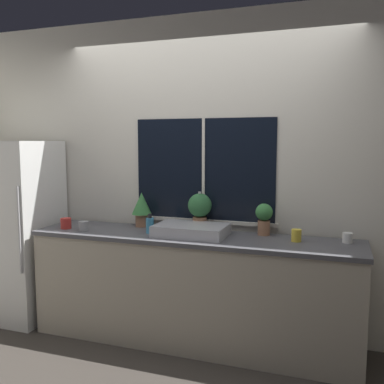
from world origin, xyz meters
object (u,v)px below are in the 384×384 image
(sink, at_px, (192,230))
(mug_grey, at_px, (84,226))
(mug_yellow, at_px, (296,235))
(mug_red, at_px, (66,223))
(potted_plant_center, at_px, (200,208))
(soap_bottle, at_px, (150,225))
(potted_plant_left, at_px, (142,207))
(refrigerator, at_px, (16,230))
(mug_white, at_px, (348,238))
(potted_plant_right, at_px, (264,217))

(sink, relative_size, mug_grey, 6.93)
(mug_yellow, distance_m, mug_red, 1.93)
(potted_plant_center, relative_size, soap_bottle, 1.97)
(potted_plant_left, height_order, soap_bottle, potted_plant_left)
(sink, bearing_deg, refrigerator, -179.78)
(soap_bottle, xyz_separation_m, mug_grey, (-0.57, -0.09, -0.03))
(soap_bottle, bearing_deg, potted_plant_left, 128.56)
(mug_white, bearing_deg, refrigerator, -176.99)
(potted_plant_left, bearing_deg, mug_grey, -139.90)
(mug_yellow, relative_size, mug_grey, 1.13)
(mug_white, relative_size, mug_red, 0.84)
(mug_grey, bearing_deg, soap_bottle, 9.01)
(sink, distance_m, mug_grey, 0.94)
(sink, bearing_deg, mug_red, -175.48)
(potted_plant_center, relative_size, mug_yellow, 3.43)
(sink, relative_size, mug_red, 6.24)
(potted_plant_center, bearing_deg, sink, -88.78)
(mug_red, bearing_deg, refrigerator, 172.33)
(potted_plant_center, xyz_separation_m, potted_plant_right, (0.54, -0.00, -0.04))
(sink, distance_m, potted_plant_left, 0.60)
(potted_plant_right, relative_size, mug_red, 2.82)
(refrigerator, distance_m, mug_red, 0.62)
(soap_bottle, bearing_deg, refrigerator, 179.43)
(mug_white, relative_size, mug_grey, 0.94)
(mug_grey, bearing_deg, potted_plant_right, 12.50)
(potted_plant_center, xyz_separation_m, soap_bottle, (-0.35, -0.23, -0.12))
(potted_plant_center, height_order, mug_grey, potted_plant_center)
(refrigerator, bearing_deg, mug_grey, -7.46)
(refrigerator, xyz_separation_m, potted_plant_left, (1.18, 0.22, 0.25))
(sink, xyz_separation_m, mug_white, (1.17, 0.15, -0.01))
(potted_plant_center, distance_m, potted_plant_right, 0.54)
(mug_white, bearing_deg, potted_plant_right, 173.83)
(refrigerator, xyz_separation_m, mug_red, (0.61, -0.08, 0.11))
(soap_bottle, distance_m, mug_red, 0.77)
(mug_yellow, bearing_deg, potted_plant_right, 151.59)
(potted_plant_right, bearing_deg, mug_red, -169.66)
(mug_yellow, bearing_deg, soap_bottle, -175.65)
(potted_plant_left, distance_m, potted_plant_center, 0.54)
(potted_plant_center, xyz_separation_m, mug_yellow, (0.81, -0.15, -0.14))
(potted_plant_left, xyz_separation_m, potted_plant_right, (1.08, -0.00, -0.03))
(potted_plant_right, bearing_deg, mug_yellow, -28.41)
(potted_plant_left, xyz_separation_m, mug_grey, (-0.39, -0.33, -0.14))
(sink, bearing_deg, mug_grey, -173.17)
(mug_white, distance_m, mug_grey, 2.11)
(refrigerator, relative_size, soap_bottle, 10.25)
(refrigerator, height_order, mug_grey, refrigerator)
(potted_plant_left, distance_m, mug_white, 1.72)
(potted_plant_center, distance_m, mug_white, 1.19)
(refrigerator, xyz_separation_m, potted_plant_right, (2.26, 0.22, 0.22))
(potted_plant_center, relative_size, potted_plant_right, 1.24)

